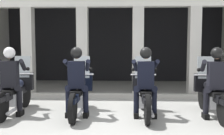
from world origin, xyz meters
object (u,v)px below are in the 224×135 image
Objects in this scene: police_officer_center_right at (145,76)px; police_officer_far_left at (10,75)px; motorcycle_center_left at (79,93)px; motorcycle_far_right at (211,94)px; motorcycle_far_left at (16,92)px; police_officer_far_right at (216,77)px; police_officer_center_left at (77,76)px; motorcycle_center_right at (144,93)px.

police_officer_far_left is at bearing 169.11° from police_officer_center_right.
motorcycle_center_left is at bearing 1.99° from police_officer_far_left.
motorcycle_center_left is 3.07m from motorcycle_far_right.
motorcycle_far_left is 1.29× the size of police_officer_far_left.
police_officer_far_left is at bearing 166.11° from police_officer_far_right.
police_officer_far_left is 0.78× the size of motorcycle_far_right.
police_officer_far_right is (4.60, -0.06, 0.00)m from police_officer_far_left.
motorcycle_far_left is 3.11m from police_officer_center_right.
police_officer_center_left is (1.53, -0.05, 0.00)m from police_officer_far_left.
motorcycle_far_left is 4.60m from motorcycle_far_right.
motorcycle_center_right is at bearing 1.81° from police_officer_center_left.
police_officer_center_left is 1.62m from motorcycle_center_right.
motorcycle_center_left is at bearing 159.58° from police_officer_center_right.
police_officer_center_left and police_officer_far_right have the same top height.
motorcycle_center_right is at bearing 155.67° from police_officer_far_right.
motorcycle_center_left and motorcycle_far_right have the same top height.
police_officer_center_right is at bearing -7.56° from police_officer_far_left.
police_officer_center_right is 1.62m from motorcycle_far_right.
motorcycle_center_right is (3.07, 0.24, -0.44)m from police_officer_far_left.
police_officer_far_left is at bearing 169.43° from police_officer_center_left.
motorcycle_far_left is 0.52m from police_officer_far_left.
motorcycle_far_right is (4.60, 0.22, -0.44)m from police_officer_far_left.
police_officer_center_left is (1.53, -0.33, 0.44)m from motorcycle_far_left.
motorcycle_far_left is 1.53m from motorcycle_center_left.
motorcycle_center_right is (1.53, 0.00, 0.00)m from motorcycle_center_left.
police_officer_far_left is 1.53m from police_officer_center_left.
motorcycle_far_left is at bearing 159.01° from police_officer_center_left.
police_officer_center_right is at bearing -8.65° from police_officer_center_left.
motorcycle_center_right is 1.29× the size of police_officer_far_right.
motorcycle_far_right is 0.52m from police_officer_far_right.
police_officer_far_left is (-0.00, -0.28, 0.44)m from motorcycle_far_left.
police_officer_far_left is 4.60m from police_officer_far_right.
police_officer_far_right is (-0.00, -0.28, 0.44)m from motorcycle_far_right.
motorcycle_far_left is 1.00× the size of motorcycle_center_right.
police_officer_far_right is (1.53, -0.02, 0.00)m from police_officer_center_right.
motorcycle_far_right is at bearing -3.84° from police_officer_center_left.
police_officer_far_left is 3.07m from police_officer_center_right.
police_officer_center_left is 1.00× the size of police_officer_center_right.
motorcycle_center_right is at bearing -2.28° from police_officer_far_left.
police_officer_center_left is 1.00× the size of police_officer_far_right.
police_officer_center_right is (3.07, -0.33, 0.44)m from motorcycle_far_left.
police_officer_center_right is (-0.00, -0.28, 0.44)m from motorcycle_center_right.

